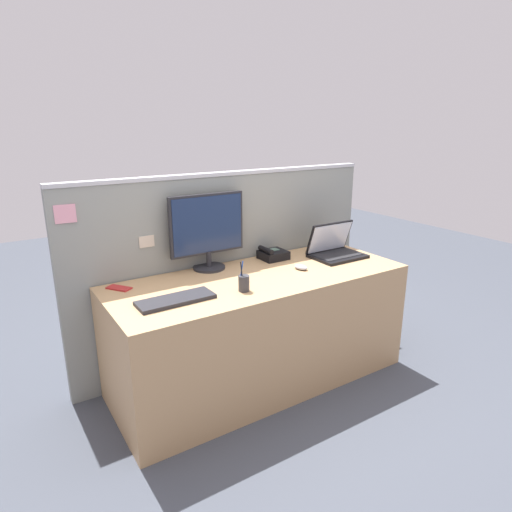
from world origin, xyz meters
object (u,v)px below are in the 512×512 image
at_px(laptop, 334,248).
at_px(pen_cup, 244,283).
at_px(keyboard_main, 176,300).
at_px(computer_mouse_right_hand, 301,267).
at_px(desk_phone, 273,254).
at_px(desktop_monitor, 207,228).
at_px(cell_phone_red_case, 119,288).

distance_m(laptop, pen_cup, 0.95).
distance_m(keyboard_main, computer_mouse_right_hand, 0.92).
height_order(desk_phone, pen_cup, pen_cup).
bearing_deg(desktop_monitor, keyboard_main, -134.60).
distance_m(desk_phone, computer_mouse_right_hand, 0.30).
relative_size(keyboard_main, cell_phone_red_case, 2.93).
xyz_separation_m(desktop_monitor, laptop, (0.90, -0.25, -0.22)).
relative_size(desktop_monitor, computer_mouse_right_hand, 5.24).
distance_m(laptop, desk_phone, 0.46).
distance_m(laptop, computer_mouse_right_hand, 0.41).
relative_size(desktop_monitor, keyboard_main, 1.22).
bearing_deg(keyboard_main, desk_phone, 21.07).
height_order(laptop, cell_phone_red_case, laptop).
bearing_deg(computer_mouse_right_hand, desk_phone, 81.08).
bearing_deg(pen_cup, cell_phone_red_case, 144.76).
xyz_separation_m(computer_mouse_right_hand, cell_phone_red_case, (-1.13, 0.30, -0.01)).
bearing_deg(pen_cup, desktop_monitor, 88.19).
relative_size(desktop_monitor, cell_phone_red_case, 3.58).
relative_size(desktop_monitor, laptop, 1.39).
distance_m(desk_phone, cell_phone_red_case, 1.10).
xyz_separation_m(laptop, pen_cup, (-0.92, -0.24, -0.01)).
bearing_deg(laptop, keyboard_main, -172.52).
bearing_deg(desk_phone, laptop, -23.84).
xyz_separation_m(keyboard_main, pen_cup, (0.40, -0.06, 0.04)).
height_order(pen_cup, cell_phone_red_case, pen_cup).
bearing_deg(desk_phone, pen_cup, -139.63).
height_order(laptop, desk_phone, laptop).
relative_size(keyboard_main, computer_mouse_right_hand, 4.29).
bearing_deg(desktop_monitor, cell_phone_red_case, -174.82).
bearing_deg(computer_mouse_right_hand, pen_cup, 179.78).
bearing_deg(computer_mouse_right_hand, cell_phone_red_case, 151.17).
bearing_deg(laptop, cell_phone_red_case, 172.86).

